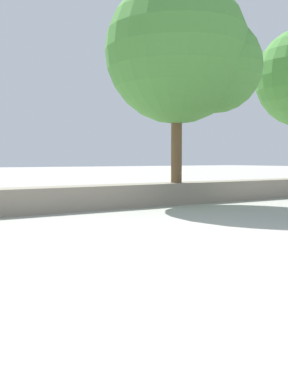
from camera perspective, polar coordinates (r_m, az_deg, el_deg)
The scene contains 3 objects.
ground_plane at distance 5.89m, azimuth 0.02°, elevation -7.32°, with size 120.00×120.00×0.00m, color #A3A099.
stone_wall at distance 10.16m, azimuth -15.12°, elevation -1.08°, with size 36.00×0.80×0.55m, color gray.
leafy_tree_mid_left at distance 12.37m, azimuth 5.09°, elevation 16.44°, with size 3.85×3.67×5.18m.
Camera 1 is at (-3.19, -4.81, 1.16)m, focal length 43.43 mm.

